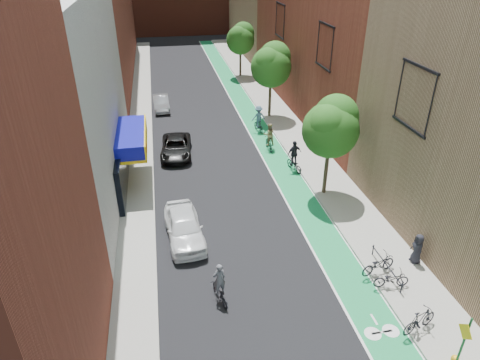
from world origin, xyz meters
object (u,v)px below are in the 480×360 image
cyclist_lane_near (269,139)px  parked_car_white (184,227)px  parked_car_black (176,147)px  pedestrian (417,249)px  parked_car_silver (161,103)px  cyclist_lane_mid (294,159)px  cyclist_lead (220,289)px  cyclist_lane_far (259,120)px

cyclist_lane_near → parked_car_white: bearing=53.3°
parked_car_black → pedestrian: (10.85, -14.84, 0.29)m
parked_car_silver → cyclist_lane_mid: (8.74, -14.45, 0.17)m
parked_car_white → parked_car_silver: 21.06m
parked_car_silver → parked_car_black: bearing=-87.5°
parked_car_white → cyclist_lane_mid: cyclist_lane_mid is taller
pedestrian → parked_car_silver: bearing=-152.4°
parked_car_black → cyclist_lead: bearing=-81.6°
cyclist_lane_near → pedestrian: cyclist_lane_near is taller
cyclist_lead → pedestrian: (9.86, 0.62, 0.28)m
parked_car_white → parked_car_silver: bearing=87.4°
parked_car_silver → cyclist_lane_near: (7.88, -10.74, 0.22)m
cyclist_lead → cyclist_lane_mid: 13.39m
parked_car_black → cyclist_lane_near: 7.10m
cyclist_lane_near → cyclist_lead: bearing=66.6°
cyclist_lead → cyclist_lane_far: 19.89m
parked_car_white → parked_car_black: bearing=84.7°
pedestrian → parked_car_black: bearing=-141.0°
parked_car_silver → cyclist_lane_mid: bearing=-60.6°
parked_car_black → pedestrian: bearing=-49.1°
parked_car_white → cyclist_lead: 4.99m
parked_car_black → cyclist_lead: 15.49m
parked_car_white → cyclist_lane_near: 12.62m
parked_car_white → cyclist_lane_far: cyclist_lane_far is taller
pedestrian → cyclist_lane_far: bearing=-165.6°
parked_car_white → pedestrian: (11.05, -4.22, 0.16)m
cyclist_lead → cyclist_lane_mid: cyclist_lane_mid is taller
parked_car_silver → cyclist_lane_mid: 16.89m
parked_car_white → parked_car_silver: size_ratio=1.14×
parked_car_black → cyclist_lane_near: cyclist_lane_near is taller
parked_car_black → cyclist_lead: (0.98, -15.46, 0.00)m
pedestrian → parked_car_white: bearing=-108.0°
parked_car_black → parked_car_silver: parked_car_silver is taller
parked_car_black → cyclist_lane_far: bearing=30.6°
cyclist_lead → parked_car_black: bearing=-100.9°
cyclist_lead → parked_car_silver: bearing=-100.7°
parked_car_white → parked_car_silver: parked_car_white is taller
cyclist_lane_near → cyclist_lane_mid: 3.81m
cyclist_lane_far → cyclist_lane_near: bearing=76.9°
cyclist_lead → cyclist_lane_mid: (6.96, 11.44, 0.17)m
parked_car_black → cyclist_lane_far: cyclist_lane_far is taller
parked_car_white → cyclist_lead: (1.18, -4.84, -0.12)m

